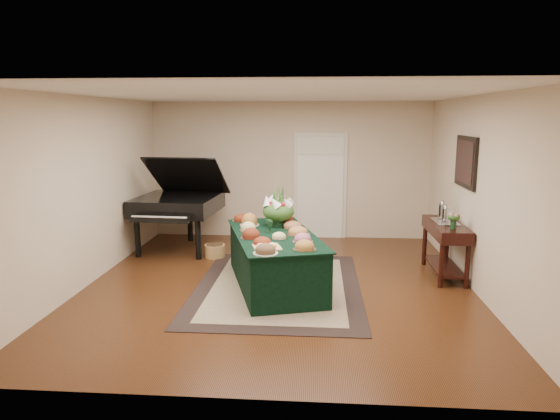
# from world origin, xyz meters

# --- Properties ---
(ground) EXTENTS (6.00, 6.00, 0.00)m
(ground) POSITION_xyz_m (0.00, 0.00, 0.00)
(ground) COLOR black
(ground) RESTS_ON ground
(area_rug) EXTENTS (2.33, 3.26, 0.01)m
(area_rug) POSITION_xyz_m (0.00, -0.09, 0.01)
(area_rug) COLOR black
(area_rug) RESTS_ON ground
(kitchen_doorway) EXTENTS (1.05, 0.07, 2.10)m
(kitchen_doorway) POSITION_xyz_m (0.60, 2.97, 1.02)
(kitchen_doorway) COLOR silver
(kitchen_doorway) RESTS_ON ground
(buffet_table) EXTENTS (1.68, 2.52, 0.76)m
(buffet_table) POSITION_xyz_m (-0.05, -0.03, 0.38)
(buffet_table) COLOR black
(buffet_table) RESTS_ON ground
(food_platters) EXTENTS (1.35, 2.39, 0.15)m
(food_platters) POSITION_xyz_m (-0.07, 0.04, 0.81)
(food_platters) COLOR silver
(food_platters) RESTS_ON buffet_table
(cutting_board) EXTENTS (0.42, 0.42, 0.10)m
(cutting_board) POSITION_xyz_m (-0.09, -0.79, 0.80)
(cutting_board) COLOR tan
(cutting_board) RESTS_ON buffet_table
(green_goblets) EXTENTS (0.11, 0.16, 0.18)m
(green_goblets) POSITION_xyz_m (-0.14, 0.08, 0.85)
(green_goblets) COLOR #14331C
(green_goblets) RESTS_ON buffet_table
(floral_centerpiece) EXTENTS (0.50, 0.50, 0.50)m
(floral_centerpiece) POSITION_xyz_m (-0.04, 0.51, 1.06)
(floral_centerpiece) COLOR #14331C
(floral_centerpiece) RESTS_ON buffet_table
(grand_piano) EXTENTS (1.59, 1.76, 1.72)m
(grand_piano) POSITION_xyz_m (-1.96, 1.82, 0.86)
(grand_piano) COLOR black
(grand_piano) RESTS_ON ground
(wicker_basket) EXTENTS (0.35, 0.35, 0.22)m
(wicker_basket) POSITION_xyz_m (-1.22, 1.36, 0.11)
(wicker_basket) COLOR #A17740
(wicker_basket) RESTS_ON ground
(mahogany_sideboard) EXTENTS (0.45, 1.34, 0.82)m
(mahogany_sideboard) POSITION_xyz_m (2.50, 0.62, 0.64)
(mahogany_sideboard) COLOR black
(mahogany_sideboard) RESTS_ON ground
(tea_service) EXTENTS (0.34, 0.58, 0.30)m
(tea_service) POSITION_xyz_m (2.50, 0.79, 0.94)
(tea_service) COLOR silver
(tea_service) RESTS_ON mahogany_sideboard
(pink_bouquet) EXTENTS (0.19, 0.19, 0.25)m
(pink_bouquet) POSITION_xyz_m (2.50, 0.24, 0.99)
(pink_bouquet) COLOR #14331C
(pink_bouquet) RESTS_ON mahogany_sideboard
(wall_painting) EXTENTS (0.05, 0.95, 0.75)m
(wall_painting) POSITION_xyz_m (2.72, 0.62, 1.75)
(wall_painting) COLOR black
(wall_painting) RESTS_ON ground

